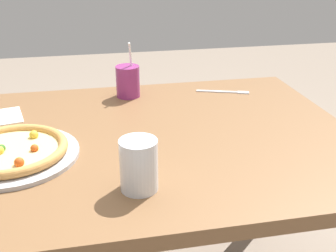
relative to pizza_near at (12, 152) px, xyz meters
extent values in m
cube|color=brown|center=(0.40, 0.07, -0.04)|extent=(1.21, 0.94, 0.04)
cylinder|color=brown|center=(-0.12, 0.46, -0.41)|extent=(0.07, 0.07, 0.71)
cylinder|color=brown|center=(0.93, 0.46, -0.41)|extent=(0.07, 0.07, 0.71)
cylinder|color=#B7B7BC|center=(0.00, 0.00, -0.01)|extent=(0.35, 0.35, 0.01)
cylinder|color=#E5CC7F|center=(0.00, 0.00, 0.00)|extent=(0.25, 0.25, 0.01)
torus|color=#C68C47|center=(0.00, 0.00, 0.01)|extent=(0.30, 0.30, 0.03)
sphere|color=#BF4C19|center=(0.06, -0.01, 0.01)|extent=(0.02, 0.02, 0.02)
sphere|color=gold|center=(0.05, 0.07, 0.01)|extent=(0.03, 0.03, 0.03)
sphere|color=#BF4C19|center=(0.03, -0.09, 0.01)|extent=(0.03, 0.03, 0.03)
sphere|color=#2D6623|center=(-0.03, 0.00, 0.01)|extent=(0.02, 0.02, 0.02)
cylinder|color=#8C2D72|center=(0.36, 0.42, 0.04)|extent=(0.09, 0.09, 0.12)
cylinder|color=white|center=(0.37, 0.42, 0.13)|extent=(0.02, 0.03, 0.10)
cylinder|color=silver|center=(0.31, -0.22, 0.05)|extent=(0.09, 0.09, 0.13)
cube|color=white|center=(0.32, -0.22, 0.09)|extent=(0.04, 0.04, 0.03)
cube|color=white|center=(0.31, -0.23, 0.08)|extent=(0.03, 0.03, 0.02)
cube|color=white|center=(0.33, -0.24, 0.09)|extent=(0.03, 0.03, 0.02)
cube|color=silver|center=(0.70, 0.40, -0.02)|extent=(0.16, 0.06, 0.00)
cube|color=silver|center=(0.80, 0.37, -0.02)|extent=(0.05, 0.04, 0.00)
camera|label=1|loc=(0.22, -1.05, 0.52)|focal=44.33mm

